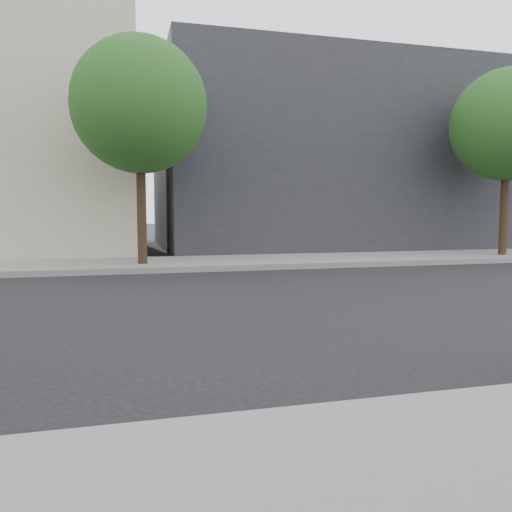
# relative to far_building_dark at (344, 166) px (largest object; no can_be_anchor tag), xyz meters

# --- Properties ---
(ground) EXTENTS (120.00, 120.00, 0.00)m
(ground) POSITION_rel_far_building_dark_xyz_m (7.00, 13.50, -3.50)
(ground) COLOR black
(ground) RESTS_ON ground
(far_sidewalk) EXTENTS (44.00, 3.00, 0.15)m
(far_sidewalk) POSITION_rel_far_building_dark_xyz_m (7.00, 7.00, -3.43)
(far_sidewalk) COLOR gray
(far_sidewalk) RESTS_ON ground
(far_building_dark) EXTENTS (16.00, 11.00, 7.00)m
(far_building_dark) POSITION_rel_far_building_dark_xyz_m (0.00, 0.00, 0.00)
(far_building_dark) COLOR #2B2B31
(far_building_dark) RESTS_ON ground
(street_tree_left) EXTENTS (3.40, 3.40, 5.70)m
(street_tree_left) POSITION_rel_far_building_dark_xyz_m (-2.00, 7.50, 0.64)
(street_tree_left) COLOR #372619
(street_tree_left) RESTS_ON far_sidewalk
(street_tree_mid) EXTENTS (3.40, 3.40, 5.70)m
(street_tree_mid) POSITION_rel_far_building_dark_xyz_m (9.00, 7.50, 0.64)
(street_tree_mid) COLOR #372619
(street_tree_mid) RESTS_ON far_sidewalk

